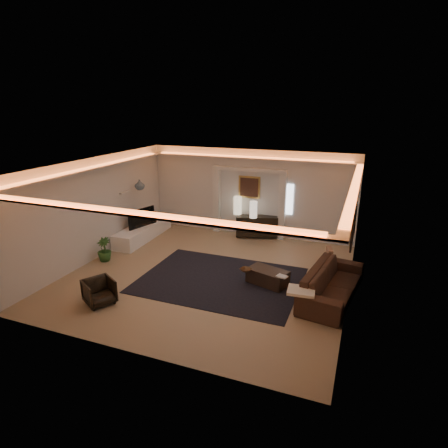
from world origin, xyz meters
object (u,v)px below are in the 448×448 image
(console, at_px, (257,226))
(sofa, at_px, (332,283))
(coffee_table, at_px, (268,277))
(armchair, at_px, (99,292))

(console, distance_m, sofa, 4.37)
(coffee_table, height_order, armchair, armchair)
(console, bearing_deg, armchair, -128.42)
(console, xyz_separation_m, coffee_table, (1.23, -3.22, -0.20))
(sofa, height_order, coffee_table, sofa)
(sofa, bearing_deg, console, 48.44)
(console, relative_size, sofa, 0.55)
(console, bearing_deg, coffee_table, -86.91)
(coffee_table, bearing_deg, sofa, 12.51)
(sofa, xyz_separation_m, armchair, (-4.86, -2.14, -0.07))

